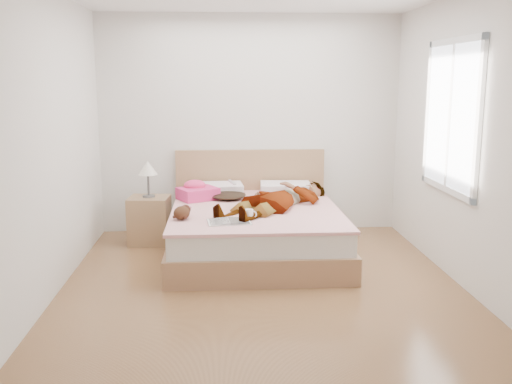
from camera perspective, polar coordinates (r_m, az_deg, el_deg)
ground at (r=5.23m, az=0.60°, el=-9.38°), size 4.00×4.00×0.00m
woman at (r=6.08m, az=2.40°, el=-0.29°), size 1.60×1.72×0.24m
hair at (r=6.50m, az=-3.03°, el=-0.23°), size 0.60×0.66×0.08m
phone at (r=6.42m, az=-2.41°, el=0.98°), size 0.10×0.10×0.05m
room_shell at (r=5.61m, az=18.92°, el=7.16°), size 4.00×4.00×4.00m
bed at (r=6.13m, az=-0.11°, el=-3.56°), size 1.80×2.08×1.00m
towel at (r=6.44m, az=-5.90°, el=0.04°), size 0.52×0.48×0.22m
magazine at (r=5.39m, az=-2.70°, el=-2.98°), size 0.43×0.30×0.02m
coffee_mug at (r=5.50m, az=-0.69°, el=-2.24°), size 0.13×0.11×0.10m
plush_toy at (r=5.54m, az=-7.37°, el=-2.02°), size 0.20×0.26×0.13m
nightstand at (r=6.56m, az=-10.60°, el=-2.41°), size 0.47×0.43×0.95m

